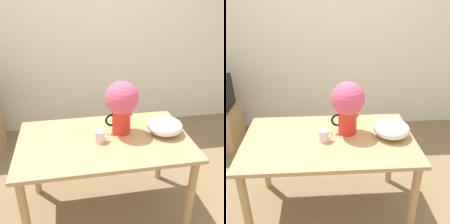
# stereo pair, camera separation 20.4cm
# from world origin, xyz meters

# --- Properties ---
(ground_plane) EXTENTS (12.00, 12.00, 0.00)m
(ground_plane) POSITION_xyz_m (0.00, 0.00, 0.00)
(ground_plane) COLOR #7F6647
(wall_back) EXTENTS (8.00, 0.05, 2.60)m
(wall_back) POSITION_xyz_m (0.00, 1.79, 1.30)
(wall_back) COLOR #EDE5CC
(wall_back) RESTS_ON ground_plane
(table) EXTENTS (1.33, 0.79, 0.73)m
(table) POSITION_xyz_m (-0.14, 0.16, 0.63)
(table) COLOR tan
(table) RESTS_ON ground_plane
(flower_vase) EXTENTS (0.26, 0.26, 0.43)m
(flower_vase) POSITION_xyz_m (0.01, 0.25, 0.99)
(flower_vase) COLOR red
(flower_vase) RESTS_ON table
(coffee_mug) EXTENTS (0.11, 0.08, 0.09)m
(coffee_mug) POSITION_xyz_m (-0.18, 0.13, 0.78)
(coffee_mug) COLOR silver
(coffee_mug) RESTS_ON table
(white_bowl) EXTENTS (0.28, 0.28, 0.13)m
(white_bowl) POSITION_xyz_m (0.35, 0.17, 0.80)
(white_bowl) COLOR silver
(white_bowl) RESTS_ON table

